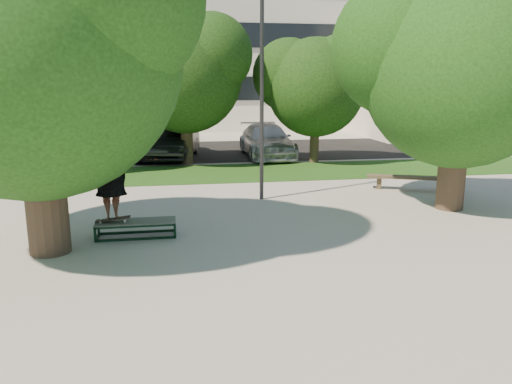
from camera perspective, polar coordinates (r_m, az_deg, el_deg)
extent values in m
plane|color=#A09C94|center=(10.26, 0.02, -7.42)|extent=(120.00, 120.00, 0.00)
cube|color=#204513|center=(19.50, -1.68, 2.24)|extent=(30.00, 4.00, 0.02)
cube|color=black|center=(25.80, -5.86, 4.71)|extent=(40.00, 8.00, 0.01)
cylinder|color=#38281E|center=(11.00, -23.05, 1.57)|extent=(0.84, 0.84, 3.20)
sphere|color=#18390F|center=(10.84, -24.20, 14.48)|extent=(5.80, 5.80, 5.80)
cylinder|color=#38281E|center=(14.77, 21.62, 3.88)|extent=(0.76, 0.76, 3.00)
sphere|color=#18390F|center=(14.63, 22.35, 12.73)|extent=(5.20, 5.20, 5.20)
sphere|color=#18390F|center=(14.73, 16.46, 15.68)|extent=(3.90, 3.90, 3.90)
cylinder|color=#38281E|center=(21.19, -22.94, 5.89)|extent=(0.44, 0.44, 2.80)
sphere|color=black|center=(21.09, -23.42, 11.44)|extent=(4.40, 4.40, 4.40)
sphere|color=black|center=(22.01, -25.99, 12.66)|extent=(3.30, 3.30, 3.30)
sphere|color=black|center=(20.46, -21.14, 13.79)|extent=(3.08, 3.08, 3.08)
cylinder|color=#38281E|center=(21.61, -7.92, 7.13)|extent=(0.50, 0.50, 3.00)
sphere|color=black|center=(21.52, -8.10, 13.03)|extent=(4.80, 4.80, 4.80)
sphere|color=black|center=(22.25, -11.40, 14.44)|extent=(3.60, 3.60, 3.60)
sphere|color=black|center=(21.12, -5.10, 15.39)|extent=(3.36, 3.36, 3.36)
cylinder|color=#38281E|center=(21.98, 6.71, 6.73)|extent=(0.40, 0.40, 2.60)
sphere|color=black|center=(21.87, 6.84, 11.77)|extent=(4.20, 4.20, 4.20)
sphere|color=black|center=(22.22, 3.74, 13.19)|extent=(3.15, 3.15, 3.15)
sphere|color=black|center=(21.76, 9.67, 13.61)|extent=(2.94, 2.94, 2.94)
cylinder|color=#2D2D30|center=(14.75, 0.66, 10.61)|extent=(0.12, 0.12, 6.00)
cube|color=beige|center=(41.75, -10.52, 18.56)|extent=(30.00, 14.00, 16.00)
cube|color=black|center=(34.46, -10.36, 11.54)|extent=(27.60, 0.12, 1.60)
cube|color=black|center=(34.58, -10.60, 17.35)|extent=(27.60, 0.12, 1.60)
cube|color=beige|center=(37.10, 22.97, 12.38)|extent=(15.00, 10.00, 8.00)
cube|color=#475147|center=(11.77, -13.57, -3.30)|extent=(1.80, 0.60, 0.03)
cylinder|color=white|center=(11.77, -17.37, -3.31)|extent=(0.06, 0.03, 0.06)
cylinder|color=white|center=(11.92, -17.27, -3.10)|extent=(0.06, 0.03, 0.06)
cylinder|color=white|center=(11.70, -14.75, -3.23)|extent=(0.06, 0.03, 0.06)
cylinder|color=white|center=(11.86, -14.68, -3.03)|extent=(0.06, 0.03, 0.06)
cube|color=black|center=(11.80, -16.03, -2.98)|extent=(0.78, 0.20, 0.10)
imported|color=#502922|center=(11.60, -16.29, 1.18)|extent=(2.13, 0.61, 1.73)
cube|color=brown|center=(17.05, 13.89, 1.03)|extent=(0.19, 0.19, 0.40)
cube|color=brown|center=(17.31, 21.22, 0.70)|extent=(0.19, 0.19, 0.40)
cube|color=brown|center=(17.10, 17.63, 1.59)|extent=(2.97, 1.44, 0.08)
imported|color=#AFB0B4|center=(26.56, -19.46, 5.83)|extent=(2.45, 4.44, 1.43)
imported|color=black|center=(23.38, -9.35, 5.76)|extent=(2.59, 5.08, 1.60)
imported|color=#5E5E64|center=(23.93, -10.44, 5.94)|extent=(3.29, 6.17, 1.65)
imported|color=silver|center=(23.61, 1.23, 5.87)|extent=(2.13, 5.18, 1.50)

